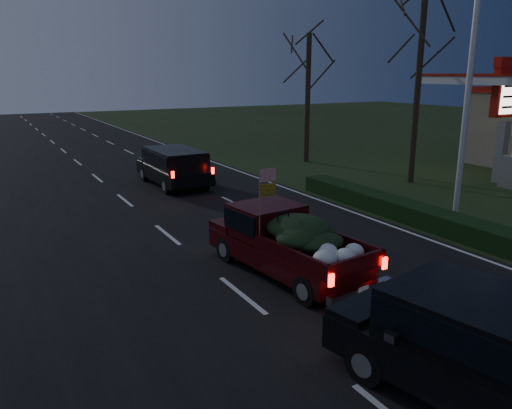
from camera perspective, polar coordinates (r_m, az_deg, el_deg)
name	(u,v)px	position (r m, az deg, el deg)	size (l,w,h in m)	color
ground	(242,295)	(11.51, -1.62, -10.35)	(120.00, 120.00, 0.00)	black
road_asphalt	(242,295)	(11.51, -1.62, -10.31)	(14.00, 120.00, 0.02)	black
hedge_row	(399,209)	(18.17, 16.04, -0.45)	(1.00, 10.00, 0.60)	black
light_pole	(472,54)	(18.21, 23.47, 15.47)	(0.50, 0.90, 9.16)	silver
gas_price_pylon	(508,99)	(25.24, 26.84, 10.67)	(2.00, 0.41, 5.57)	gray
bare_tree_mid	(422,38)	(23.79, 18.42, 17.57)	(3.60, 3.60, 8.50)	black
bare_tree_far	(308,67)	(28.40, 6.02, 15.36)	(3.60, 3.60, 7.00)	black
pickup_truck	(286,238)	(12.44, 3.47, -3.89)	(2.28, 4.82, 2.44)	#37070A
lead_suv	(174,163)	(22.49, -9.36, 4.65)	(1.99, 4.69, 1.35)	black
rear_suv	(504,349)	(8.27, 26.46, -14.52)	(2.93, 5.13, 1.39)	black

